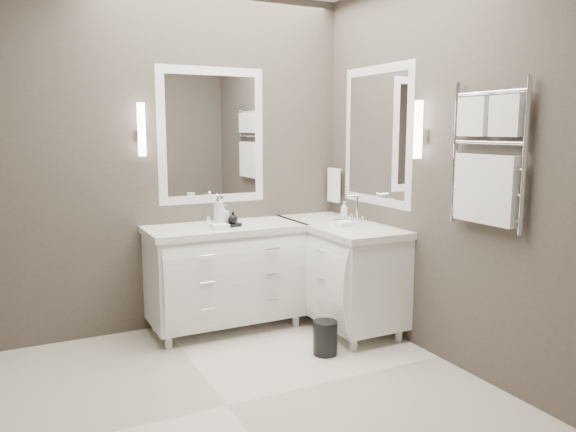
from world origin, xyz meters
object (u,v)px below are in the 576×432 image
towel_ladder (487,164)px  waste_bin (325,338)px  vanity_right (340,267)px  vanity_back (225,270)px

towel_ladder → waste_bin: towel_ladder is taller
vanity_right → towel_ladder: bearing=-80.2°
vanity_back → towel_ladder: bearing=-55.9°
vanity_back → vanity_right: 0.93m
vanity_right → towel_ladder: (0.23, -1.30, 0.91)m
vanity_back → waste_bin: bearing=-61.3°
towel_ladder → waste_bin: 1.64m
waste_bin → vanity_right: bearing=49.5°
vanity_back → waste_bin: size_ratio=5.05×
vanity_right → waste_bin: bearing=-130.5°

